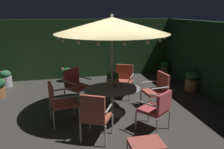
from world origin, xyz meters
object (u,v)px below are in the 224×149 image
object	(u,v)px
ottoman_footrest	(146,145)
patio_chair_northeast	(123,78)
potted_plant_left_far	(192,80)
patio_chair_east	(76,83)
patio_chair_north	(158,88)
potted_plant_back_center	(120,71)
patio_chair_south	(95,114)
patio_chair_southwest	(157,107)
patio_chair_southeast	(59,100)
potted_plant_back_left	(6,78)
patio_umbrella	(112,25)
potted_plant_right_near	(67,74)
patio_dining_table	(112,94)
centerpiece_planter	(113,78)
potted_plant_front_corner	(165,68)

from	to	relation	value
ottoman_footrest	patio_chair_northeast	bearing A→B (deg)	81.87
potted_plant_left_far	patio_chair_east	bearing A→B (deg)	-177.55
patio_chair_north	potted_plant_back_center	distance (m)	3.03
patio_chair_east	patio_chair_south	bearing A→B (deg)	-83.54
patio_chair_northeast	patio_chair_southwest	xyz separation A→B (m)	(0.15, -2.26, -0.01)
patio_chair_southeast	ottoman_footrest	xyz separation A→B (m)	(1.48, -1.83, -0.24)
potted_plant_back_center	patio_chair_north	bearing A→B (deg)	-84.28
patio_chair_southwest	potted_plant_back_left	size ratio (longest dim) A/B	1.61
patio_umbrella	potted_plant_back_left	bearing A→B (deg)	137.03
patio_chair_northeast	potted_plant_right_near	xyz separation A→B (m)	(-1.70, 1.95, -0.30)
patio_umbrella	patio_chair_northeast	distance (m)	2.17
ottoman_footrest	potted_plant_back_left	distance (m)	6.07
patio_dining_table	potted_plant_right_near	bearing A→B (deg)	108.94
patio_umbrella	potted_plant_back_center	distance (m)	3.87
potted_plant_back_center	potted_plant_left_far	world-z (taller)	potted_plant_left_far
patio_chair_northeast	potted_plant_back_left	size ratio (longest dim) A/B	1.67
patio_dining_table	potted_plant_back_left	bearing A→B (deg)	137.03
centerpiece_planter	patio_chair_southeast	distance (m)	1.48
potted_plant_back_left	patio_umbrella	bearing A→B (deg)	-42.97
patio_chair_north	patio_chair_northeast	distance (m)	1.25
patio_chair_north	centerpiece_planter	bearing A→B (deg)	179.15
patio_dining_table	ottoman_footrest	world-z (taller)	patio_dining_table
potted_plant_left_far	patio_chair_north	bearing A→B (deg)	-148.55
patio_chair_south	potted_plant_front_corner	bearing A→B (deg)	50.40
patio_chair_east	potted_plant_back_center	xyz separation A→B (m)	(1.89, 2.14, -0.29)
centerpiece_planter	potted_plant_back_left	bearing A→B (deg)	139.20
potted_plant_front_corner	patio_chair_south	bearing A→B (deg)	-129.60
patio_chair_east	potted_plant_back_center	world-z (taller)	patio_chair_east
centerpiece_planter	patio_chair_east	bearing A→B (deg)	137.27
patio_chair_south	ottoman_footrest	world-z (taller)	patio_chair_south
patio_chair_southeast	patio_umbrella	bearing A→B (deg)	9.71
centerpiece_planter	potted_plant_back_left	distance (m)	4.36
centerpiece_planter	ottoman_footrest	size ratio (longest dim) A/B	0.70
patio_chair_east	potted_plant_front_corner	xyz separation A→B (m)	(3.83, 2.11, -0.26)
patio_umbrella	potted_plant_back_center	bearing A→B (deg)	71.91
patio_chair_southeast	potted_plant_back_left	size ratio (longest dim) A/B	1.70
patio_chair_northeast	potted_plant_right_near	world-z (taller)	patio_chair_northeast
patio_dining_table	patio_chair_east	distance (m)	1.34
patio_chair_northeast	patio_dining_table	bearing A→B (deg)	-117.76
patio_chair_north	potted_plant_back_center	xyz separation A→B (m)	(-0.30, 3.01, -0.27)
patio_umbrella	centerpiece_planter	world-z (taller)	patio_umbrella
patio_umbrella	patio_chair_southwest	size ratio (longest dim) A/B	2.89
patio_chair_southwest	potted_plant_left_far	size ratio (longest dim) A/B	1.39
patio_chair_northeast	centerpiece_planter	bearing A→B (deg)	-119.08
patio_umbrella	ottoman_footrest	bearing A→B (deg)	-85.56
patio_chair_southeast	patio_chair_southwest	world-z (taller)	patio_chair_southeast
patio_chair_south	patio_dining_table	bearing A→B (deg)	62.82
patio_dining_table	patio_chair_south	bearing A→B (deg)	-117.18
patio_chair_northeast	potted_plant_right_near	size ratio (longest dim) A/B	1.84
patio_umbrella	centerpiece_planter	xyz separation A→B (m)	(0.06, 0.17, -1.34)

